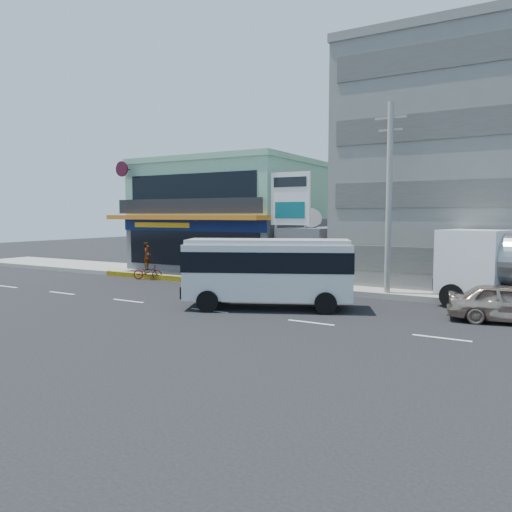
# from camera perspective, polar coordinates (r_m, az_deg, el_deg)

# --- Properties ---
(ground) EXTENTS (120.00, 120.00, 0.00)m
(ground) POSITION_cam_1_polar(r_m,az_deg,el_deg) (22.76, -5.35, -6.23)
(ground) COLOR black
(ground) RESTS_ON ground
(sidewalk) EXTENTS (70.00, 5.00, 0.30)m
(sidewalk) POSITION_cam_1_polar(r_m,az_deg,el_deg) (29.10, 13.94, -3.65)
(sidewalk) COLOR gray
(sidewalk) RESTS_ON ground
(shop_building) EXTENTS (12.40, 11.70, 8.00)m
(shop_building) POSITION_cam_1_polar(r_m,az_deg,el_deg) (38.38, -2.98, 4.25)
(shop_building) COLOR #49484D
(shop_building) RESTS_ON ground
(concrete_building) EXTENTS (16.00, 12.00, 14.00)m
(concrete_building) POSITION_cam_1_polar(r_m,az_deg,el_deg) (33.40, 25.27, 8.89)
(concrete_building) COLOR gray
(concrete_building) RESTS_ON ground
(gap_structure) EXTENTS (3.00, 6.00, 3.50)m
(gap_structure) POSITION_cam_1_polar(r_m,az_deg,el_deg) (32.95, 6.87, 0.23)
(gap_structure) COLOR #49484D
(gap_structure) RESTS_ON ground
(satellite_dish) EXTENTS (1.50, 1.50, 0.15)m
(satellite_dish) POSITION_cam_1_polar(r_m,az_deg,el_deg) (31.94, 6.18, 3.37)
(satellite_dish) COLOR slate
(satellite_dish) RESTS_ON gap_structure
(billboard) EXTENTS (2.60, 0.18, 6.90)m
(billboard) POSITION_cam_1_polar(r_m,az_deg,el_deg) (30.52, 3.96, 5.86)
(billboard) COLOR gray
(billboard) RESTS_ON ground
(utility_pole_near) EXTENTS (1.60, 0.30, 10.00)m
(utility_pole_near) POSITION_cam_1_polar(r_m,az_deg,el_deg) (26.52, 14.96, 6.37)
(utility_pole_near) COLOR #999993
(utility_pole_near) RESTS_ON ground
(minibus) EXTENTS (7.96, 5.41, 3.20)m
(minibus) POSITION_cam_1_polar(r_m,az_deg,el_deg) (22.97, 1.37, -1.30)
(minibus) COLOR silver
(minibus) RESTS_ON ground
(sedan) EXTENTS (4.87, 2.61, 1.58)m
(sedan) POSITION_cam_1_polar(r_m,az_deg,el_deg) (22.46, 26.92, -4.84)
(sedan) COLOR tan
(sedan) RESTS_ON ground
(motorcycle_rider) EXTENTS (2.06, 1.41, 2.50)m
(motorcycle_rider) POSITION_cam_1_polar(r_m,az_deg,el_deg) (34.09, -12.29, -1.26)
(motorcycle_rider) COLOR #63100E
(motorcycle_rider) RESTS_ON ground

